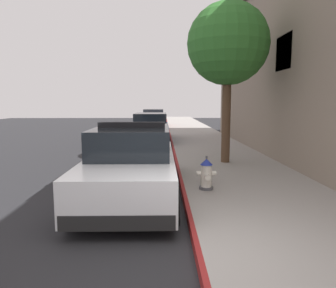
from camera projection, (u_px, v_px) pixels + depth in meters
ground_plane at (76, 153)px, 13.88m from camera, size 34.25×60.00×0.20m
sidewalk_pavement at (211, 148)px, 13.96m from camera, size 3.32×60.00×0.17m
curb_painted_edge at (173, 149)px, 13.93m from camera, size 0.08×60.00×0.17m
police_cruiser at (132, 164)px, 7.04m from camera, size 1.94×4.84×1.68m
parked_car_silver_ahead at (151, 129)px, 16.51m from camera, size 1.94×4.84×1.56m
parked_car_dark_far at (154, 119)px, 26.78m from camera, size 1.94×4.84×1.56m
fire_hydrant at (206, 174)px, 7.04m from camera, size 0.44×0.40×0.76m
street_tree at (228, 45)px, 9.88m from camera, size 2.59×2.59×5.07m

